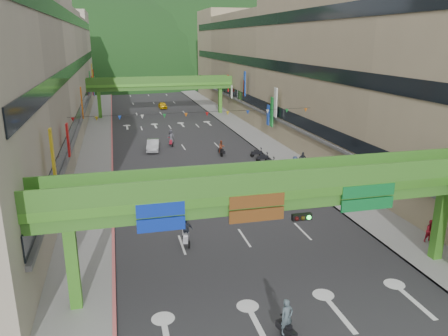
{
  "coord_description": "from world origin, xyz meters",
  "views": [
    {
      "loc": [
        -8.31,
        -15.27,
        13.7
      ],
      "look_at": [
        0.0,
        18.0,
        3.5
      ],
      "focal_mm": 35.0,
      "sensor_mm": 36.0,
      "label": 1
    }
  ],
  "objects_px": {
    "overpass_near": "(297,201)",
    "scooter_rider_near": "(287,321)",
    "scooter_rider_mid": "(222,148)",
    "car_yellow": "(163,105)",
    "pedestrian_red": "(430,233)",
    "car_silver": "(153,145)"
  },
  "relations": [
    {
      "from": "overpass_near",
      "to": "scooter_rider_near",
      "type": "distance_m",
      "value": 6.44
    },
    {
      "from": "overpass_near",
      "to": "scooter_rider_mid",
      "type": "height_order",
      "value": "overpass_near"
    },
    {
      "from": "overpass_near",
      "to": "scooter_rider_mid",
      "type": "relative_size",
      "value": 14.76
    },
    {
      "from": "scooter_rider_near",
      "to": "car_yellow",
      "type": "bearing_deg",
      "value": 88.21
    },
    {
      "from": "scooter_rider_mid",
      "to": "scooter_rider_near",
      "type": "bearing_deg",
      "value": -98.57
    },
    {
      "from": "overpass_near",
      "to": "pedestrian_red",
      "type": "height_order",
      "value": "overpass_near"
    },
    {
      "from": "scooter_rider_near",
      "to": "scooter_rider_mid",
      "type": "xyz_separation_m",
      "value": [
        5.06,
        33.58,
        -0.04
      ]
    },
    {
      "from": "overpass_near",
      "to": "pedestrian_red",
      "type": "xyz_separation_m",
      "value": [
        11.27,
        2.62,
        -4.4
      ]
    },
    {
      "from": "scooter_rider_near",
      "to": "scooter_rider_mid",
      "type": "relative_size",
      "value": 1.13
    },
    {
      "from": "scooter_rider_near",
      "to": "car_yellow",
      "type": "height_order",
      "value": "scooter_rider_near"
    },
    {
      "from": "overpass_near",
      "to": "car_silver",
      "type": "relative_size",
      "value": 6.56
    },
    {
      "from": "scooter_rider_near",
      "to": "overpass_near",
      "type": "bearing_deg",
      "value": 63.74
    },
    {
      "from": "car_silver",
      "to": "car_yellow",
      "type": "distance_m",
      "value": 35.01
    },
    {
      "from": "scooter_rider_mid",
      "to": "car_silver",
      "type": "height_order",
      "value": "scooter_rider_mid"
    },
    {
      "from": "overpass_near",
      "to": "car_yellow",
      "type": "xyz_separation_m",
      "value": [
        0.12,
        68.33,
        -4.56
      ]
    },
    {
      "from": "car_yellow",
      "to": "pedestrian_red",
      "type": "relative_size",
      "value": 2.35
    },
    {
      "from": "overpass_near",
      "to": "pedestrian_red",
      "type": "bearing_deg",
      "value": 13.08
    },
    {
      "from": "car_silver",
      "to": "car_yellow",
      "type": "xyz_separation_m",
      "value": [
        5.05,
        34.65,
        -0.06
      ]
    },
    {
      "from": "scooter_rider_near",
      "to": "car_silver",
      "type": "xyz_separation_m",
      "value": [
        -2.77,
        38.06,
        -0.31
      ]
    },
    {
      "from": "pedestrian_red",
      "to": "car_yellow",
      "type": "bearing_deg",
      "value": 104.87
    },
    {
      "from": "car_silver",
      "to": "car_yellow",
      "type": "relative_size",
      "value": 1.13
    },
    {
      "from": "overpass_near",
      "to": "scooter_rider_mid",
      "type": "xyz_separation_m",
      "value": [
        2.9,
        29.2,
        -4.24
      ]
    }
  ]
}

